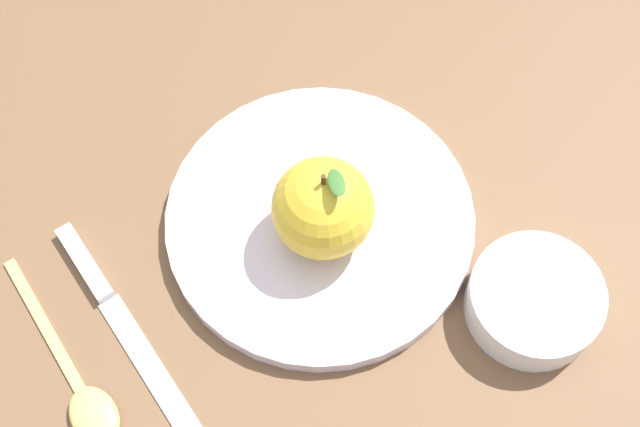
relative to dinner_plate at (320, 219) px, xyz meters
The scene contains 6 objects.
ground_plane 0.05m from the dinner_plate, 123.21° to the right, with size 2.40×2.40×0.00m, color brown.
dinner_plate is the anchor object (origin of this frame).
apple 0.05m from the dinner_plate, 56.81° to the right, with size 0.08×0.08×0.09m.
side_bowl 0.18m from the dinner_plate, ahead, with size 0.10×0.10×0.04m.
knife 0.18m from the dinner_plate, 132.28° to the right, with size 0.18×0.12×0.01m.
spoon 0.23m from the dinner_plate, 117.93° to the right, with size 0.16×0.11×0.01m.
Camera 1 is at (0.15, -0.25, 0.63)m, focal length 48.24 mm.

